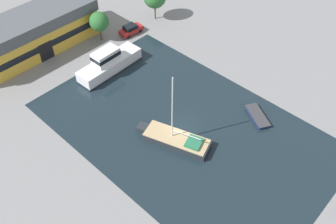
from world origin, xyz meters
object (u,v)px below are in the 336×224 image
parked_car (131,29)px  sailboat_moored (175,139)px  warehouse_building (31,34)px  small_dinghy (258,116)px  motor_cruiser (109,63)px  quay_tree_near_building (99,22)px

parked_car → sailboat_moored: size_ratio=0.40×
warehouse_building → small_dinghy: warehouse_building is taller
sailboat_moored → motor_cruiser: bearing=59.5°
motor_cruiser → small_dinghy: bearing=-164.0°
quay_tree_near_building → small_dinghy: 30.17m
parked_car → warehouse_building: bearing=-116.1°
warehouse_building → quay_tree_near_building: 10.96m
warehouse_building → motor_cruiser: size_ratio=2.01×
warehouse_building → quay_tree_near_building: warehouse_building is taller
quay_tree_near_building → small_dinghy: quay_tree_near_building is taller
warehouse_building → motor_cruiser: (4.87, -13.07, -1.73)m
motor_cruiser → small_dinghy: 23.60m
quay_tree_near_building → sailboat_moored: 26.17m
parked_car → small_dinghy: size_ratio=0.90×
warehouse_building → parked_car: size_ratio=5.13×
parked_car → small_dinghy: (-2.15, -27.58, -0.55)m
warehouse_building → quay_tree_near_building: size_ratio=4.27×
sailboat_moored → small_dinghy: (10.87, -5.22, -0.32)m
sailboat_moored → motor_cruiser: 17.68m
sailboat_moored → small_dinghy: size_ratio=2.21×
parked_car → small_dinghy: 27.67m
quay_tree_near_building → motor_cruiser: 8.91m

